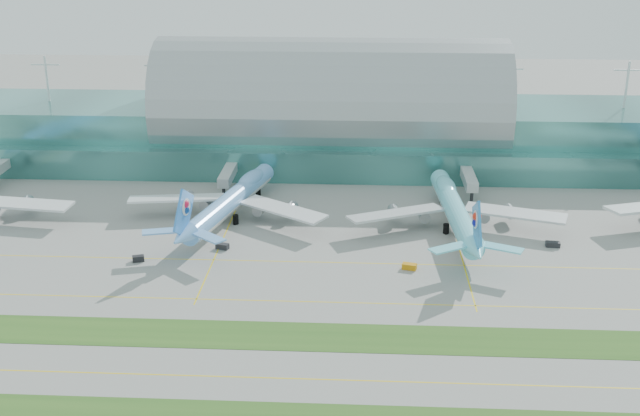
{
  "coord_description": "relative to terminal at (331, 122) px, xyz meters",
  "views": [
    {
      "loc": [
        10.61,
        -143.85,
        81.75
      ],
      "look_at": [
        0.0,
        55.0,
        9.0
      ],
      "focal_mm": 45.0,
      "sensor_mm": 36.0,
      "label": 1
    }
  ],
  "objects": [
    {
      "name": "ground",
      "position": [
        -0.01,
        -128.79,
        -14.23
      ],
      "size": [
        700.0,
        700.0,
        0.0
      ],
      "primitive_type": "plane",
      "color": "gray",
      "rests_on": "ground"
    },
    {
      "name": "terminal",
      "position": [
        0.0,
        0.0,
        0.0
      ],
      "size": [
        340.0,
        69.1,
        36.0
      ],
      "color": "#3D7A75",
      "rests_on": "ground"
    },
    {
      "name": "grass_strip_far",
      "position": [
        -0.01,
        -126.79,
        -14.19
      ],
      "size": [
        420.0,
        12.0,
        0.08
      ],
      "primitive_type": "cube",
      "color": "#2D591E",
      "rests_on": "ground"
    },
    {
      "name": "taxiline_b",
      "position": [
        -0.01,
        -142.79,
        -14.22
      ],
      "size": [
        420.0,
        0.35,
        0.01
      ],
      "primitive_type": "cube",
      "color": "yellow",
      "rests_on": "ground"
    },
    {
      "name": "taxiline_c",
      "position": [
        -0.01,
        -110.79,
        -14.22
      ],
      "size": [
        420.0,
        0.35,
        0.01
      ],
      "primitive_type": "cube",
      "color": "yellow",
      "rests_on": "ground"
    },
    {
      "name": "taxiline_d",
      "position": [
        -0.01,
        -88.79,
        -14.22
      ],
      "size": [
        420.0,
        0.35,
        0.01
      ],
      "primitive_type": "cube",
      "color": "yellow",
      "rests_on": "ground"
    },
    {
      "name": "airliner_b",
      "position": [
        -26.06,
        -59.1,
        -8.41
      ],
      "size": [
        58.66,
        67.66,
        18.84
      ],
      "rotation": [
        0.0,
        0.0,
        -0.24
      ],
      "color": "#6FAEF5",
      "rests_on": "ground"
    },
    {
      "name": "airliner_c",
      "position": [
        36.65,
        -63.41,
        -8.39
      ],
      "size": [
        60.49,
        68.78,
        18.92
      ],
      "rotation": [
        0.0,
        0.0,
        0.06
      ],
      "color": "#6CDBEE",
      "rests_on": "ground"
    },
    {
      "name": "gse_c",
      "position": [
        -44.88,
        -90.68,
        -13.48
      ],
      "size": [
        3.26,
        2.48,
        1.5
      ],
      "primitive_type": "cube",
      "rotation": [
        0.0,
        0.0,
        0.32
      ],
      "color": "black",
      "rests_on": "ground"
    },
    {
      "name": "gse_d",
      "position": [
        -25.11,
        -81.59,
        -13.49
      ],
      "size": [
        3.67,
        2.61,
        1.47
      ],
      "primitive_type": "cube",
      "rotation": [
        0.0,
        0.0,
        -0.29
      ],
      "color": "black",
      "rests_on": "ground"
    },
    {
      "name": "gse_e",
      "position": [
        22.97,
        -91.83,
        -13.5
      ],
      "size": [
        3.84,
        2.66,
        1.45
      ],
      "primitive_type": "cube",
      "rotation": [
        0.0,
        0.0,
        -0.27
      ],
      "color": "#C47C0B",
      "rests_on": "ground"
    },
    {
      "name": "gse_f",
      "position": [
        61.33,
        -75.49,
        -13.56
      ],
      "size": [
        3.88,
        2.27,
        1.34
      ],
      "primitive_type": "cube",
      "rotation": [
        0.0,
        0.0,
        -0.1
      ],
      "color": "black",
      "rests_on": "ground"
    }
  ]
}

